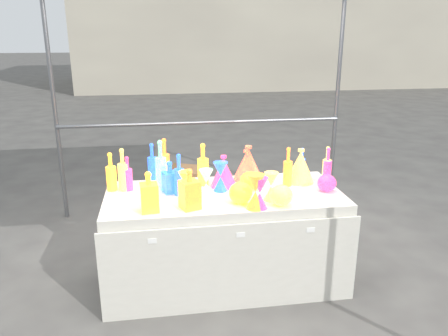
{
  "coord_description": "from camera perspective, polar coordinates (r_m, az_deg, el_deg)",
  "views": [
    {
      "loc": [
        -0.48,
        -3.09,
        1.94
      ],
      "look_at": [
        0.0,
        0.0,
        0.95
      ],
      "focal_mm": 35.0,
      "sensor_mm": 36.0,
      "label": 1
    }
  ],
  "objects": [
    {
      "name": "bottle_0",
      "position": [
        3.46,
        -14.54,
        -0.46
      ],
      "size": [
        0.09,
        0.09,
        0.3
      ],
      "primitive_type": null,
      "rotation": [
        0.0,
        0.0,
        0.09
      ],
      "color": "red",
      "rests_on": "display_table"
    },
    {
      "name": "bottle_8",
      "position": [
        3.73,
        10.13,
        0.73
      ],
      "size": [
        0.06,
        0.06,
        0.25
      ],
      "primitive_type": null,
      "rotation": [
        0.0,
        0.0,
        0.03
      ],
      "color": "#167C41",
      "rests_on": "display_table"
    },
    {
      "name": "bottle_5",
      "position": [
        3.41,
        -8.26,
        0.43
      ],
      "size": [
        0.11,
        0.11,
        0.39
      ],
      "primitive_type": null,
      "rotation": [
        0.0,
        0.0,
        -0.42
      ],
      "color": "#C4278A",
      "rests_on": "display_table"
    },
    {
      "name": "lampshade_1",
      "position": [
        3.6,
        3.17,
        0.67
      ],
      "size": [
        0.31,
        0.31,
        0.29
      ],
      "primitive_type": null,
      "rotation": [
        0.0,
        0.0,
        0.3
      ],
      "color": "yellow",
      "rests_on": "display_table"
    },
    {
      "name": "globe_0",
      "position": [
        3.13,
        2.18,
        -3.4
      ],
      "size": [
        0.2,
        0.2,
        0.14
      ],
      "primitive_type": null,
      "rotation": [
        0.0,
        0.0,
        -0.15
      ],
      "color": "red",
      "rests_on": "display_table"
    },
    {
      "name": "globe_1",
      "position": [
        3.12,
        7.46,
        -3.7
      ],
      "size": [
        0.21,
        0.21,
        0.13
      ],
      "primitive_type": null,
      "rotation": [
        0.0,
        0.0,
        0.28
      ],
      "color": "#137C6B",
      "rests_on": "display_table"
    },
    {
      "name": "bottle_3",
      "position": [
        3.44,
        -12.47,
        -0.69
      ],
      "size": [
        0.07,
        0.07,
        0.27
      ],
      "primitive_type": null,
      "rotation": [
        0.0,
        0.0,
        0.07
      ],
      "color": "#1E4CB0",
      "rests_on": "display_table"
    },
    {
      "name": "bottle_7",
      "position": [
        3.27,
        -5.89,
        -0.87
      ],
      "size": [
        0.1,
        0.1,
        0.32
      ],
      "primitive_type": null,
      "rotation": [
        0.0,
        0.0,
        -0.32
      ],
      "color": "#167C41",
      "rests_on": "display_table"
    },
    {
      "name": "ground",
      "position": [
        3.68,
        0.0,
        -14.26
      ],
      "size": [
        80.0,
        80.0,
        0.0
      ],
      "primitive_type": "plane",
      "color": "slate",
      "rests_on": "ground"
    },
    {
      "name": "display_table",
      "position": [
        3.49,
        0.02,
        -9.1
      ],
      "size": [
        1.84,
        0.83,
        0.75
      ],
      "color": "silver",
      "rests_on": "ground"
    },
    {
      "name": "decanter_0",
      "position": [
        3.01,
        -9.79,
        -3.04
      ],
      "size": [
        0.13,
        0.13,
        0.29
      ],
      "primitive_type": null,
      "rotation": [
        0.0,
        0.0,
        0.11
      ],
      "color": "red",
      "rests_on": "display_table"
    },
    {
      "name": "bottle_1",
      "position": [
        3.59,
        -9.35,
        0.7
      ],
      "size": [
        0.08,
        0.08,
        0.33
      ],
      "primitive_type": null,
      "rotation": [
        0.0,
        0.0,
        -0.06
      ],
      "color": "#167C41",
      "rests_on": "display_table"
    },
    {
      "name": "hourglass_5",
      "position": [
        3.36,
        -0.46,
        -1.12
      ],
      "size": [
        0.14,
        0.14,
        0.23
      ],
      "primitive_type": null,
      "rotation": [
        0.0,
        0.0,
        0.27
      ],
      "color": "#167C41",
      "rests_on": "display_table"
    },
    {
      "name": "hourglass_1",
      "position": [
        3.03,
        4.71,
        -3.28
      ],
      "size": [
        0.13,
        0.13,
        0.23
      ],
      "primitive_type": null,
      "rotation": [
        0.0,
        0.0,
        0.17
      ],
      "color": "#1E4CB0",
      "rests_on": "display_table"
    },
    {
      "name": "background_building",
      "position": [
        17.7,
        6.29,
        20.87
      ],
      "size": [
        14.0,
        6.0,
        6.0
      ],
      "primitive_type": "cube",
      "color": "beige",
      "rests_on": "ground"
    },
    {
      "name": "globe_3",
      "position": [
        3.45,
        13.26,
        -2.04
      ],
      "size": [
        0.15,
        0.15,
        0.12
      ],
      "primitive_type": null,
      "rotation": [
        0.0,
        0.0,
        -0.01
      ],
      "color": "#1E4CB0",
      "rests_on": "display_table"
    },
    {
      "name": "bottle_6",
      "position": [
        3.47,
        -2.76,
        0.49
      ],
      "size": [
        0.09,
        0.09,
        0.34
      ],
      "primitive_type": null,
      "rotation": [
        0.0,
        0.0,
        0.06
      ],
      "color": "red",
      "rests_on": "display_table"
    },
    {
      "name": "bottle_4",
      "position": [
        3.44,
        -13.07,
        -0.19
      ],
      "size": [
        0.09,
        0.09,
        0.34
      ],
      "primitive_type": null,
      "rotation": [
        0.0,
        0.0,
        -0.19
      ],
      "color": "#137C6B",
      "rests_on": "display_table"
    },
    {
      "name": "lampshade_3",
      "position": [
        3.6,
        9.95,
        0.33
      ],
      "size": [
        0.28,
        0.28,
        0.28
      ],
      "primitive_type": null,
      "rotation": [
        0.0,
        0.0,
        0.23
      ],
      "color": "#137C6B",
      "rests_on": "display_table"
    },
    {
      "name": "hourglass_4",
      "position": [
        3.22,
        -5.04,
        -2.22
      ],
      "size": [
        0.13,
        0.13,
        0.21
      ],
      "primitive_type": null,
      "rotation": [
        0.0,
        0.0,
        0.27
      ],
      "color": "red",
      "rests_on": "display_table"
    },
    {
      "name": "decanter_2",
      "position": [
        3.34,
        -7.09,
        -1.16
      ],
      "size": [
        0.13,
        0.13,
        0.25
      ],
      "primitive_type": null,
      "rotation": [
        0.0,
        0.0,
        0.35
      ],
      "color": "#167C41",
      "rests_on": "display_table"
    },
    {
      "name": "decanter_1",
      "position": [
        3.02,
        -4.51,
        -2.71
      ],
      "size": [
        0.16,
        0.16,
        0.29
      ],
      "primitive_type": null,
      "rotation": [
        0.0,
        0.0,
        0.36
      ],
      "color": "#EEA819",
      "rests_on": "display_table"
    },
    {
      "name": "bottle_2",
      "position": [
        3.56,
        -7.75,
        0.99
      ],
      "size": [
        0.09,
        0.09,
        0.37
      ],
      "primitive_type": null,
      "rotation": [
        0.0,
        0.0,
        -0.08
      ],
      "color": "#EEA819",
      "rests_on": "display_table"
    },
    {
      "name": "cardboard_box_flat",
      "position": [
        5.42,
        -3.35,
        -3.14
      ],
      "size": [
        0.78,
        0.64,
        0.06
      ],
      "primitive_type": "cube",
      "rotation": [
        0.0,
        0.0,
        0.26
      ],
      "color": "#9F7048",
      "rests_on": "ground"
    },
    {
      "name": "hourglass_0",
      "position": [
        3.02,
        4.13,
        -3.1
      ],
      "size": [
        0.16,
        0.16,
        0.25
      ],
      "primitive_type": null,
      "rotation": [
        0.0,
        0.0,
        0.36
      ],
      "color": "#EEA819",
      "rests_on": "display_table"
    },
    {
      "name": "bottle_9",
      "position": [
        3.49,
        8.34,
        0.18
      ],
      "size": [
        0.08,
        0.08,
        0.32
      ],
      "primitive_type": null,
      "rotation": [
        0.0,
        0.0,
        0.19
      ],
      "color": "#EEA819",
      "rests_on": "display_table"
    },
    {
      "name": "hourglass_3",
      "position": [
        3.25,
        -2.34,
        -1.97
      ],
      "size": [
        0.14,
        0.14,
        0.21
      ],
      "primitive_type": null,
      "rotation": [
        0.0,
        0.0,
        0.4
      ],
      "color": "#C4278A",
      "rests_on": "display_table"
    },
    {
      "name": "globe_2",
      "position": [
        3.41,
        3.39,
        -1.77
      ],
      "size": [
        0.16,
        0.16,
        0.13
      ],
      "primitive_type": null,
      "rotation": [
        0.0,
        0.0,
        -0.03
      ],
      "color": "#EEA819",
      "rests_on": "display_table"
    },
    {
      "name": "bottle_10",
      "position": [
        3.61,
        13.36,
        0.32
      ],
      "size": [
        0.07,
        0.07,
        0.3
      ],
      "primitive_type": null,
      "rotation": [
        0.0,
        0.0,
        -0.08
      ],
      "color": "#1E4CB0",
      "rests_on": "display_table"
    },
    {
      "name": "hourglass_2",
      "position": [
        3.19,
        6.16,
        -2.39
      ],
      "size": [
        0.13,
        0.13,
        0.21
      ],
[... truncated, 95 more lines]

